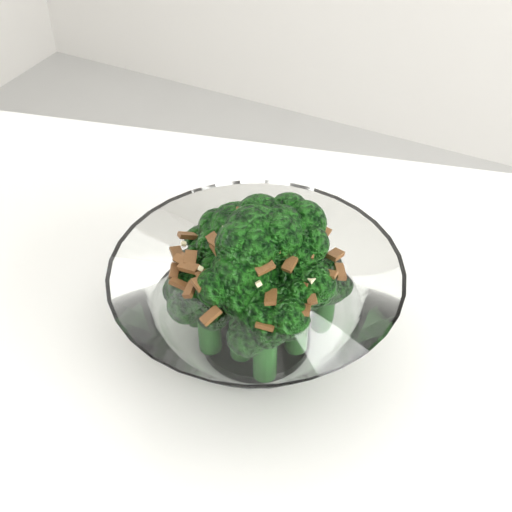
% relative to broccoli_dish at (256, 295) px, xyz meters
% --- Properties ---
extents(broccoli_dish, '(0.20, 0.20, 0.12)m').
position_rel_broccoli_dish_xyz_m(broccoli_dish, '(0.00, 0.00, 0.00)').
color(broccoli_dish, white).
rests_on(broccoli_dish, table).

